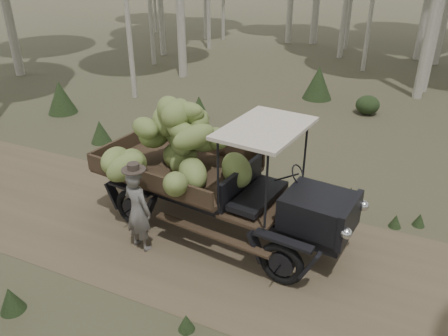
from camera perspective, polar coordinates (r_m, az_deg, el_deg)
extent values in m
plane|color=#473D2B|center=(8.49, 10.66, -12.97)|extent=(120.00, 120.00, 0.00)
cube|color=brown|center=(8.49, 10.67, -12.95)|extent=(70.00, 4.00, 0.01)
cube|color=black|center=(8.11, 11.95, -5.41)|extent=(1.24, 1.19, 0.62)
cube|color=black|center=(7.97, 16.10, -6.55)|extent=(0.25, 1.13, 0.70)
cube|color=black|center=(8.60, 2.23, -1.95)|extent=(0.28, 1.57, 0.62)
cube|color=#38281C|center=(9.42, -6.11, -0.14)|extent=(3.36, 2.39, 0.09)
cube|color=#38281C|center=(10.07, -2.70, 3.10)|extent=(3.13, 0.45, 0.36)
cube|color=#38281C|center=(8.65, -10.20, -1.52)|extent=(3.13, 0.45, 0.36)
cube|color=#38281C|center=(10.30, -13.15, 2.94)|extent=(0.31, 2.01, 0.36)
cube|color=beige|center=(7.86, 5.46, 5.22)|extent=(1.51, 2.05, 0.07)
cube|color=black|center=(9.35, 1.37, -3.17)|extent=(5.14, 0.74, 0.20)
cube|color=black|center=(8.73, -1.47, -5.55)|extent=(5.14, 0.74, 0.20)
torus|color=black|center=(9.26, 12.23, -6.12)|extent=(0.86, 0.26, 0.85)
torus|color=black|center=(7.88, 7.53, -12.28)|extent=(0.86, 0.26, 0.85)
torus|color=black|center=(10.68, -5.43, -0.89)|extent=(0.86, 0.26, 0.85)
torus|color=black|center=(9.51, -11.89, -5.16)|extent=(0.86, 0.26, 0.85)
sphere|color=beige|center=(8.35, 17.75, -4.72)|extent=(0.20, 0.20, 0.20)
sphere|color=beige|center=(7.51, 15.67, -8.22)|extent=(0.20, 0.20, 0.20)
ellipsoid|color=olive|center=(9.27, -13.96, 0.94)|extent=(0.74, 0.98, 0.62)
ellipsoid|color=olive|center=(9.18, -1.88, 3.72)|extent=(1.00, 1.00, 0.60)
ellipsoid|color=olive|center=(9.23, -7.61, 6.17)|extent=(0.97, 1.09, 0.83)
ellipsoid|color=olive|center=(8.90, -4.72, 7.07)|extent=(1.04, 0.75, 0.67)
ellipsoid|color=olive|center=(8.62, -4.10, -0.72)|extent=(1.03, 1.10, 0.67)
ellipsoid|color=olive|center=(9.28, -6.08, 4.18)|extent=(1.04, 0.83, 0.45)
ellipsoid|color=olive|center=(8.53, -3.99, 4.05)|extent=(1.02, 0.97, 0.68)
ellipsoid|color=olive|center=(8.88, -6.03, 7.21)|extent=(0.74, 1.04, 0.60)
ellipsoid|color=olive|center=(9.16, -11.82, 0.73)|extent=(1.06, 1.01, 0.67)
ellipsoid|color=olive|center=(9.10, -1.13, 3.87)|extent=(0.89, 0.77, 0.51)
ellipsoid|color=olive|center=(9.19, -4.58, 5.78)|extent=(1.09, 1.16, 0.82)
ellipsoid|color=olive|center=(8.90, -7.08, 7.57)|extent=(0.92, 0.90, 0.66)
ellipsoid|color=olive|center=(8.67, 1.67, -0.23)|extent=(1.08, 1.13, 0.75)
ellipsoid|color=olive|center=(9.43, -9.12, 4.32)|extent=(0.71, 0.90, 0.67)
ellipsoid|color=olive|center=(8.94, -3.46, 5.78)|extent=(0.85, 0.94, 0.71)
ellipsoid|color=olive|center=(8.74, -6.29, 6.98)|extent=(0.64, 0.85, 0.72)
ellipsoid|color=olive|center=(9.43, -6.20, 1.58)|extent=(0.96, 0.93, 0.67)
ellipsoid|color=olive|center=(9.13, -5.70, 3.21)|extent=(0.86, 0.85, 0.57)
ellipsoid|color=olive|center=(9.15, -10.21, 5.15)|extent=(0.84, 0.69, 0.46)
ellipsoid|color=olive|center=(8.78, -5.45, 7.36)|extent=(0.95, 0.44, 0.54)
ellipsoid|color=olive|center=(9.20, -5.28, 1.01)|extent=(0.65, 0.92, 0.70)
ellipsoid|color=olive|center=(9.51, -5.72, 4.93)|extent=(0.98, 0.74, 0.69)
ellipsoid|color=olive|center=(8.66, -5.25, 4.65)|extent=(0.88, 0.47, 0.63)
ellipsoid|color=olive|center=(8.82, -12.74, 0.10)|extent=(1.09, 0.95, 0.85)
ellipsoid|color=olive|center=(8.09, -6.34, -2.10)|extent=(0.85, 1.03, 0.78)
imported|color=#5A5652|center=(8.59, -11.18, -5.45)|extent=(0.70, 0.54, 1.71)
cylinder|color=#312822|center=(8.16, -11.72, -0.21)|extent=(0.55, 0.55, 0.02)
cylinder|color=#312822|center=(8.13, -11.76, 0.15)|extent=(0.27, 0.27, 0.14)
cone|color=#233319|center=(12.38, -10.64, 2.69)|extent=(0.74, 0.74, 0.82)
ellipsoid|color=#233319|center=(15.45, -3.49, 7.25)|extent=(0.51, 0.51, 0.41)
cone|color=#233319|center=(17.85, 12.20, 10.84)|extent=(1.16, 1.16, 1.29)
ellipsoid|color=#233319|center=(16.62, 18.25, 7.84)|extent=(0.84, 0.84, 0.67)
cone|color=#233319|center=(8.23, -26.10, -15.14)|extent=(0.42, 0.42, 0.46)
cone|color=#233319|center=(15.42, -3.27, 7.95)|extent=(0.72, 0.72, 0.80)
cone|color=#233319|center=(13.91, -15.86, 4.60)|extent=(0.63, 0.63, 0.70)
cone|color=#233319|center=(16.91, -20.55, 8.65)|extent=(1.05, 1.05, 1.16)
cone|color=#233319|center=(11.16, 4.22, -1.14)|extent=(0.27, 0.27, 0.30)
cone|color=#233319|center=(10.84, 16.19, -3.15)|extent=(0.27, 0.27, 0.30)
cone|color=#233319|center=(7.24, -4.96, -19.41)|extent=(0.27, 0.27, 0.30)
cone|color=#233319|center=(10.33, 24.16, -6.17)|extent=(0.27, 0.27, 0.30)
cone|color=#233319|center=(10.91, 4.21, -1.86)|extent=(0.27, 0.27, 0.30)
cone|color=#233319|center=(10.09, 21.50, -6.44)|extent=(0.27, 0.27, 0.30)
cone|color=#233319|center=(12.24, -8.73, 1.24)|extent=(0.27, 0.27, 0.30)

